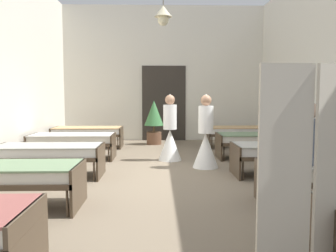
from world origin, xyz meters
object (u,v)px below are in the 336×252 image
(bed_right_row_1, at_px, (334,173))
(bed_right_row_4, at_px, (241,132))
(bed_left_row_1, at_px, (6,175))
(bed_left_row_4, at_px, (88,132))
(bed_left_row_3, at_px, (73,140))
(nurse_mid_aisle, at_px, (206,142))
(bed_left_row_2, at_px, (49,153))
(bed_right_row_2, at_px, (286,152))
(bed_right_row_3, at_px, (258,139))
(nurse_near_aisle, at_px, (170,137))
(patient_seated_primary, at_px, (309,141))
(potted_plant, at_px, (154,119))

(bed_right_row_1, height_order, bed_right_row_4, same)
(bed_left_row_1, relative_size, bed_left_row_4, 1.00)
(bed_left_row_1, height_order, bed_left_row_3, same)
(bed_left_row_1, relative_size, nurse_mid_aisle, 1.28)
(bed_left_row_2, height_order, bed_left_row_3, same)
(bed_left_row_2, xyz_separation_m, nurse_mid_aisle, (2.92, 0.73, 0.09))
(bed_left_row_2, xyz_separation_m, bed_right_row_2, (4.29, 0.00, 0.00))
(bed_right_row_2, height_order, bed_left_row_4, same)
(bed_left_row_1, distance_m, bed_right_row_3, 5.54)
(bed_left_row_1, bearing_deg, bed_right_row_3, 39.26)
(bed_left_row_2, distance_m, bed_right_row_2, 4.29)
(bed_right_row_1, distance_m, nurse_mid_aisle, 2.84)
(bed_left_row_2, relative_size, bed_right_row_2, 1.00)
(bed_left_row_1, relative_size, nurse_near_aisle, 1.28)
(bed_right_row_3, bearing_deg, patient_seated_primary, -95.72)
(bed_left_row_2, bearing_deg, bed_left_row_3, 90.00)
(bed_right_row_1, height_order, potted_plant, potted_plant)
(bed_left_row_2, distance_m, bed_left_row_3, 1.75)
(bed_right_row_2, bearing_deg, bed_right_row_3, 90.00)
(nurse_near_aisle, bearing_deg, potted_plant, -74.42)
(bed_right_row_1, xyz_separation_m, bed_left_row_4, (-4.29, 5.26, 0.00))
(bed_right_row_1, xyz_separation_m, bed_right_row_4, (0.00, 5.26, 0.00))
(nurse_mid_aisle, bearing_deg, bed_left_row_1, -141.15)
(nurse_mid_aisle, height_order, patient_seated_primary, nurse_mid_aisle)
(bed_right_row_1, bearing_deg, bed_left_row_1, 180.00)
(bed_left_row_1, distance_m, bed_left_row_4, 5.26)
(bed_right_row_2, xyz_separation_m, bed_right_row_3, (0.00, 1.75, 0.00))
(bed_left_row_1, xyz_separation_m, bed_right_row_4, (4.29, 5.26, 0.00))
(bed_left_row_4, bearing_deg, bed_left_row_1, -90.00)
(bed_left_row_1, xyz_separation_m, bed_left_row_2, (0.00, 1.75, 0.00))
(bed_left_row_1, xyz_separation_m, potted_plant, (1.84, 5.89, 0.33))
(nurse_mid_aisle, bearing_deg, bed_right_row_1, -62.64)
(bed_right_row_3, xyz_separation_m, bed_right_row_4, (0.00, 1.75, 0.00))
(bed_left_row_3, bearing_deg, bed_left_row_1, -90.00)
(bed_left_row_3, height_order, potted_plant, potted_plant)
(bed_left_row_4, distance_m, nurse_near_aisle, 2.96)
(nurse_near_aisle, height_order, nurse_mid_aisle, same)
(bed_left_row_1, distance_m, bed_right_row_4, 6.79)
(bed_right_row_3, distance_m, bed_left_row_4, 4.63)
(bed_left_row_1, height_order, bed_left_row_2, same)
(bed_left_row_3, bearing_deg, bed_left_row_2, -90.00)
(bed_right_row_3, bearing_deg, bed_right_row_2, -90.00)
(bed_left_row_1, distance_m, bed_right_row_1, 4.29)
(bed_left_row_3, bearing_deg, bed_right_row_1, -39.26)
(bed_right_row_2, distance_m, nurse_near_aisle, 2.58)
(bed_left_row_3, relative_size, bed_right_row_4, 1.00)
(bed_left_row_4, distance_m, patient_seated_primary, 6.58)
(bed_left_row_1, bearing_deg, bed_left_row_2, 90.00)
(bed_left_row_4, bearing_deg, patient_seated_primary, -53.10)
(bed_right_row_1, xyz_separation_m, nurse_near_aisle, (-2.06, 3.31, 0.09))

